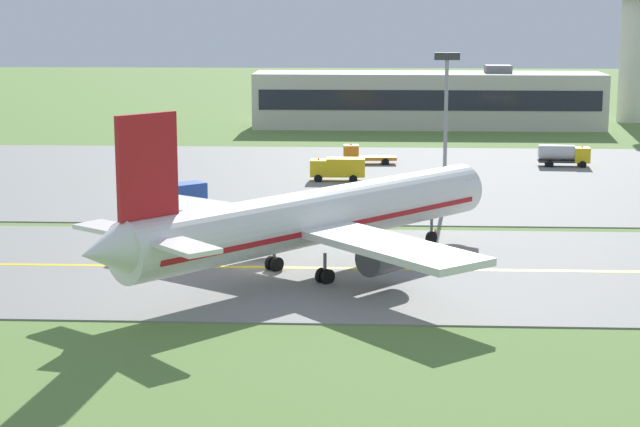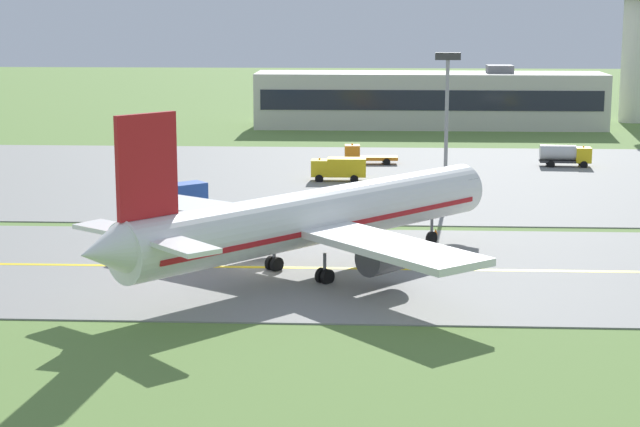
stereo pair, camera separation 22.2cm
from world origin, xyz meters
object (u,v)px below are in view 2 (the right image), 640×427
at_px(airplane_lead, 314,218).
at_px(service_truck_baggage, 565,154).
at_px(apron_light_mast, 447,109).
at_px(control_tower, 637,29).
at_px(service_truck_fuel, 362,155).
at_px(service_truck_pushback, 339,168).
at_px(service_truck_catering, 176,196).

height_order(airplane_lead, service_truck_baggage, airplane_lead).
bearing_deg(apron_light_mast, control_tower, 65.22).
bearing_deg(service_truck_fuel, service_truck_pushback, -100.56).
bearing_deg(service_truck_baggage, service_truck_pushback, -155.75).
distance_m(airplane_lead, control_tower, 114.68).
relative_size(airplane_lead, service_truck_fuel, 4.96).
bearing_deg(service_truck_catering, apron_light_mast, 10.05).
bearing_deg(service_truck_fuel, service_truck_baggage, -1.82).
bearing_deg(service_truck_catering, service_truck_pushback, 51.02).
relative_size(service_truck_fuel, service_truck_pushback, 1.08).
bearing_deg(airplane_lead, control_tower, 65.95).
height_order(service_truck_baggage, service_truck_fuel, service_truck_baggage).
relative_size(airplane_lead, apron_light_mast, 2.19).
xyz_separation_m(airplane_lead, service_truck_catering, (-14.34, 23.12, -2.60)).
distance_m(service_truck_fuel, service_truck_catering, 35.42).
bearing_deg(service_truck_baggage, control_tower, 69.06).
xyz_separation_m(service_truck_baggage, apron_light_mast, (-15.89, -25.71, 7.79)).
bearing_deg(service_truck_catering, service_truck_fuel, 61.07).
bearing_deg(airplane_lead, apron_light_mast, 68.03).
xyz_separation_m(airplane_lead, service_truck_baggage, (27.03, 53.35, -2.60)).
bearing_deg(service_truck_pushback, service_truck_catering, -128.98).
distance_m(airplane_lead, service_truck_catering, 27.33).
bearing_deg(service_truck_catering, control_tower, 53.12).
bearing_deg(service_truck_baggage, apron_light_mast, -121.71).
bearing_deg(apron_light_mast, service_truck_pushback, 128.05).
distance_m(service_truck_baggage, service_truck_fuel, 24.25).
xyz_separation_m(airplane_lead, apron_light_mast, (11.15, 27.64, 5.19)).
xyz_separation_m(service_truck_catering, control_tower, (60.85, 81.12, 13.65)).
height_order(service_truck_fuel, service_truck_pushback, service_truck_pushback).
distance_m(service_truck_baggage, service_truck_catering, 51.24).
relative_size(service_truck_catering, control_tower, 0.24).
xyz_separation_m(airplane_lead, control_tower, (46.51, 104.24, 11.05)).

